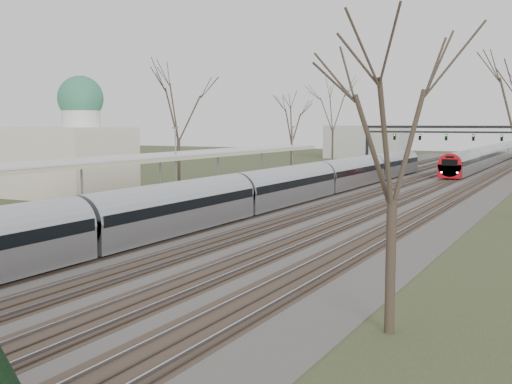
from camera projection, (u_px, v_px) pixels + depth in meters
The scene contains 9 objects.
track_bed at pixel (374, 190), 60.27m from camera, with size 24.00×160.00×0.22m.
platform at pixel (188, 200), 49.05m from camera, with size 3.50×69.00×1.00m, color #9E9B93.
canopy at pixel (151, 158), 44.70m from camera, with size 4.10×50.00×3.11m.
dome_building at pixel (67, 154), 54.95m from camera, with size 10.00×8.00×10.30m.
signal_gantry at pixel (441, 134), 86.22m from camera, with size 21.00×0.59×6.08m.
tree_west_far at pixel (178, 106), 61.17m from camera, with size 5.50×5.50×11.33m.
tree_east_near at pixel (394, 114), 18.45m from camera, with size 4.50×4.50×9.27m.
train_near at pixel (284, 187), 48.86m from camera, with size 2.62×75.21×3.05m.
train_far at pixel (494, 154), 103.61m from camera, with size 2.62×75.21×3.05m.
Camera 1 is at (18.03, -3.33, 6.25)m, focal length 45.00 mm.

